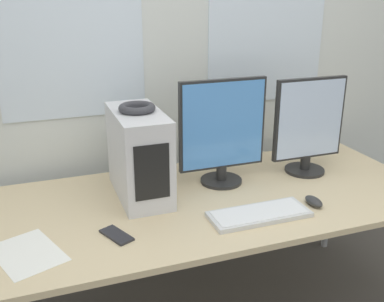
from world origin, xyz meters
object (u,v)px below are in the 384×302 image
(monitor_right_near, at_px, (309,126))
(cell_phone, at_px, (117,235))
(mouse, at_px, (314,201))
(headphones, at_px, (137,108))
(monitor_main, at_px, (222,132))
(keyboard, at_px, (259,214))
(pc_tower, at_px, (139,154))

(monitor_right_near, distance_m, cell_phone, 1.16)
(mouse, height_order, cell_phone, mouse)
(headphones, xyz_separation_m, mouse, (0.72, -0.38, -0.41))
(cell_phone, bearing_deg, monitor_main, 5.74)
(keyboard, bearing_deg, pc_tower, 137.47)
(keyboard, bearing_deg, monitor_right_near, 38.09)
(pc_tower, relative_size, mouse, 4.29)
(cell_phone, bearing_deg, pc_tower, 38.08)
(pc_tower, height_order, monitor_right_near, monitor_right_near)
(headphones, bearing_deg, cell_phone, -117.75)
(mouse, distance_m, cell_phone, 0.90)
(monitor_main, bearing_deg, mouse, -52.11)
(headphones, height_order, monitor_main, monitor_main)
(monitor_right_near, bearing_deg, keyboard, -141.91)
(pc_tower, distance_m, mouse, 0.83)
(monitor_right_near, height_order, cell_phone, monitor_right_near)
(pc_tower, xyz_separation_m, monitor_right_near, (0.90, -0.03, 0.05))
(monitor_main, distance_m, mouse, 0.54)
(monitor_main, distance_m, monitor_right_near, 0.48)
(monitor_right_near, relative_size, keyboard, 1.15)
(pc_tower, distance_m, monitor_right_near, 0.90)
(headphones, height_order, keyboard, headphones)
(headphones, relative_size, cell_phone, 1.00)
(headphones, relative_size, monitor_right_near, 0.33)
(keyboard, relative_size, mouse, 4.02)
(pc_tower, bearing_deg, keyboard, -42.53)
(mouse, bearing_deg, headphones, 151.98)
(headphones, bearing_deg, monitor_right_near, -1.65)
(pc_tower, height_order, cell_phone, pc_tower)
(monitor_right_near, distance_m, keyboard, 0.65)
(headphones, distance_m, keyboard, 0.72)
(keyboard, height_order, cell_phone, keyboard)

